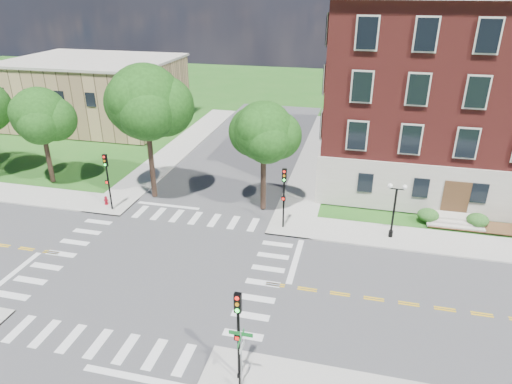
% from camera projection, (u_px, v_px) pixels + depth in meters
% --- Properties ---
extents(ground, '(160.00, 160.00, 0.00)m').
position_uv_depth(ground, '(157.00, 268.00, 30.18)').
color(ground, '#205919').
rests_on(ground, ground).
extents(road_ew, '(90.00, 12.00, 0.01)m').
position_uv_depth(road_ew, '(157.00, 268.00, 30.18)').
color(road_ew, '#3D3D3F').
rests_on(road_ew, ground).
extents(road_ns, '(12.00, 90.00, 0.01)m').
position_uv_depth(road_ns, '(157.00, 268.00, 30.18)').
color(road_ns, '#3D3D3F').
rests_on(road_ns, ground).
extents(sidewalk_ne, '(34.00, 34.00, 0.12)m').
position_uv_depth(sidewalk_ne, '(391.00, 195.00, 40.46)').
color(sidewalk_ne, '#9E9B93').
rests_on(sidewalk_ne, ground).
extents(sidewalk_nw, '(34.00, 34.00, 0.12)m').
position_uv_depth(sidewalk_nw, '(83.00, 165.00, 47.02)').
color(sidewalk_nw, '#9E9B93').
rests_on(sidewalk_nw, ground).
extents(crosswalk_east, '(2.20, 10.20, 0.02)m').
position_uv_depth(crosswalk_east, '(263.00, 283.00, 28.65)').
color(crosswalk_east, silver).
rests_on(crosswalk_east, ground).
extents(stop_bar_east, '(0.40, 5.50, 0.00)m').
position_uv_depth(stop_bar_east, '(296.00, 261.00, 30.96)').
color(stop_bar_east, silver).
rests_on(stop_bar_east, ground).
extents(main_building, '(30.60, 22.40, 16.50)m').
position_uv_depth(main_building, '(499.00, 91.00, 41.02)').
color(main_building, '#A8A195').
rests_on(main_building, ground).
extents(secondary_building, '(20.40, 15.40, 8.30)m').
position_uv_depth(secondary_building, '(96.00, 91.00, 59.59)').
color(secondary_building, olive).
rests_on(secondary_building, ground).
extents(tree_b, '(4.94, 4.94, 8.86)m').
position_uv_depth(tree_b, '(40.00, 115.00, 40.41)').
color(tree_b, black).
rests_on(tree_b, ground).
extents(tree_c, '(6.15, 6.15, 11.42)m').
position_uv_depth(tree_c, '(145.00, 102.00, 36.66)').
color(tree_c, black).
rests_on(tree_c, ground).
extents(tree_d, '(4.69, 4.69, 9.00)m').
position_uv_depth(tree_d, '(264.00, 131.00, 35.17)').
color(tree_d, black).
rests_on(tree_d, ground).
extents(traffic_signal_se, '(0.33, 0.36, 4.80)m').
position_uv_depth(traffic_signal_se, '(238.00, 325.00, 20.46)').
color(traffic_signal_se, black).
rests_on(traffic_signal_se, ground).
extents(traffic_signal_ne, '(0.34, 0.37, 4.80)m').
position_uv_depth(traffic_signal_ne, '(284.00, 191.00, 33.72)').
color(traffic_signal_ne, black).
rests_on(traffic_signal_ne, ground).
extents(traffic_signal_nw, '(0.33, 0.37, 4.80)m').
position_uv_depth(traffic_signal_nw, '(107.00, 175.00, 36.49)').
color(traffic_signal_nw, black).
rests_on(traffic_signal_nw, ground).
extents(twin_lamp_west, '(1.36, 0.36, 4.23)m').
position_uv_depth(twin_lamp_west, '(394.00, 207.00, 32.68)').
color(twin_lamp_west, black).
rests_on(twin_lamp_west, ground).
extents(street_sign_pole, '(1.10, 1.10, 3.10)m').
position_uv_depth(street_sign_pole, '(241.00, 348.00, 20.39)').
color(street_sign_pole, gray).
rests_on(street_sign_pole, ground).
extents(push_button_post, '(0.14, 0.21, 1.20)m').
position_uv_depth(push_button_post, '(240.00, 380.00, 20.63)').
color(push_button_post, black).
rests_on(push_button_post, ground).
extents(fire_hydrant, '(0.35, 0.35, 0.75)m').
position_uv_depth(fire_hydrant, '(106.00, 201.00, 38.45)').
color(fire_hydrant, maroon).
rests_on(fire_hydrant, ground).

